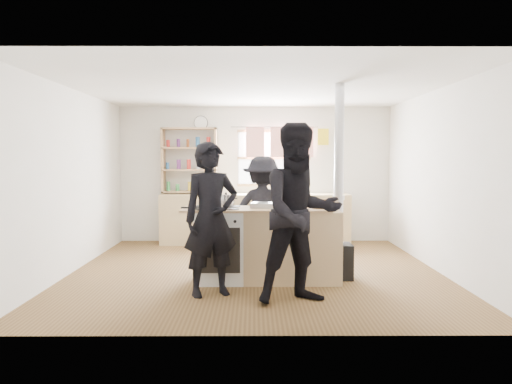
# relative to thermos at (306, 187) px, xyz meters

# --- Properties ---
(ground) EXTENTS (5.00, 5.00, 0.01)m
(ground) POSITION_rel_thermos_xyz_m (-0.92, -2.22, -1.04)
(ground) COLOR brown
(ground) RESTS_ON ground
(back_counter) EXTENTS (3.40, 0.55, 0.90)m
(back_counter) POSITION_rel_thermos_xyz_m (-0.92, 0.00, -0.58)
(back_counter) COLOR tan
(back_counter) RESTS_ON ground
(shelving_unit) EXTENTS (1.00, 0.28, 1.20)m
(shelving_unit) POSITION_rel_thermos_xyz_m (-2.12, 0.12, 0.48)
(shelving_unit) COLOR tan
(shelving_unit) RESTS_ON back_counter
(thermos) EXTENTS (0.10, 0.10, 0.27)m
(thermos) POSITION_rel_thermos_xyz_m (0.00, 0.00, 0.00)
(thermos) COLOR silver
(thermos) RESTS_ON back_counter
(cooking_island) EXTENTS (1.97, 0.64, 0.93)m
(cooking_island) POSITION_rel_thermos_xyz_m (-0.78, -2.77, -0.57)
(cooking_island) COLOR white
(cooking_island) RESTS_ON ground
(skillet_greens) EXTENTS (0.26, 0.26, 0.05)m
(skillet_greens) POSITION_rel_thermos_xyz_m (-1.53, -2.97, -0.07)
(skillet_greens) COLOR black
(skillet_greens) RESTS_ON cooking_island
(roast_tray) EXTENTS (0.41, 0.33, 0.07)m
(roast_tray) POSITION_rel_thermos_xyz_m (-0.79, -2.75, -0.07)
(roast_tray) COLOR silver
(roast_tray) RESTS_ON cooking_island
(stockpot_stove) EXTENTS (0.22, 0.22, 0.18)m
(stockpot_stove) POSITION_rel_thermos_xyz_m (-1.31, -2.57, -0.02)
(stockpot_stove) COLOR #B2B2B5
(stockpot_stove) RESTS_ON cooking_island
(stockpot_counter) EXTENTS (0.26, 0.26, 0.20)m
(stockpot_counter) POSITION_rel_thermos_xyz_m (-0.37, -2.69, -0.02)
(stockpot_counter) COLOR #B6B6B8
(stockpot_counter) RESTS_ON cooking_island
(bread_board) EXTENTS (0.33, 0.28, 0.12)m
(bread_board) POSITION_rel_thermos_xyz_m (-0.06, -2.86, -0.05)
(bread_board) COLOR tan
(bread_board) RESTS_ON cooking_island
(flue_heater) EXTENTS (0.35, 0.35, 2.50)m
(flue_heater) POSITION_rel_thermos_xyz_m (0.14, -2.63, -0.37)
(flue_heater) COLOR black
(flue_heater) RESTS_ON ground
(person_near_left) EXTENTS (0.75, 0.64, 1.74)m
(person_near_left) POSITION_rel_thermos_xyz_m (-1.43, -3.41, -0.16)
(person_near_left) COLOR black
(person_near_left) RESTS_ON ground
(person_near_right) EXTENTS (1.12, 0.98, 1.93)m
(person_near_right) POSITION_rel_thermos_xyz_m (-0.45, -3.69, -0.07)
(person_near_right) COLOR black
(person_near_right) RESTS_ON ground
(person_far) EXTENTS (1.10, 0.75, 1.58)m
(person_far) POSITION_rel_thermos_xyz_m (-0.82, -1.77, -0.24)
(person_far) COLOR black
(person_far) RESTS_ON ground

